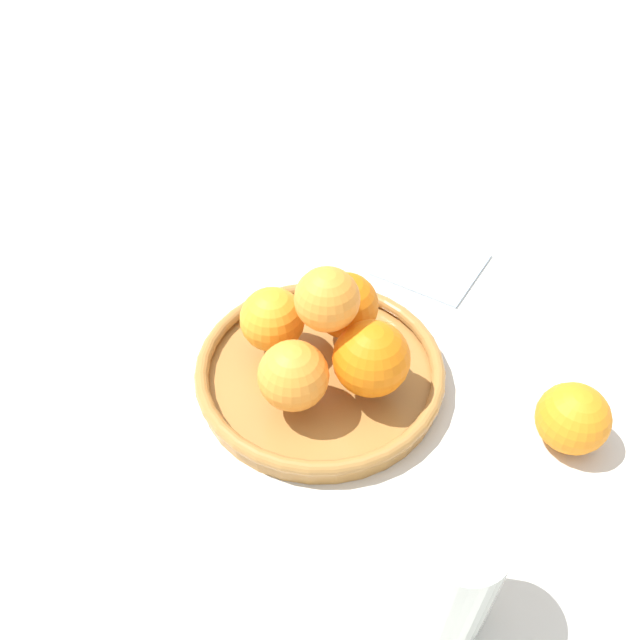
# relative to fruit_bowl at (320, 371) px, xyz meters

# --- Properties ---
(ground_plane) EXTENTS (4.00, 4.00, 0.00)m
(ground_plane) POSITION_rel_fruit_bowl_xyz_m (0.00, 0.00, -0.02)
(ground_plane) COLOR beige
(fruit_bowl) EXTENTS (0.28, 0.28, 0.03)m
(fruit_bowl) POSITION_rel_fruit_bowl_xyz_m (0.00, 0.00, 0.00)
(fruit_bowl) COLOR #A57238
(fruit_bowl) RESTS_ON ground_plane
(orange_pile) EXTENTS (0.19, 0.19, 0.13)m
(orange_pile) POSITION_rel_fruit_bowl_xyz_m (-0.00, -0.01, 0.06)
(orange_pile) COLOR orange
(orange_pile) RESTS_ON fruit_bowl
(stray_orange) EXTENTS (0.07, 0.07, 0.07)m
(stray_orange) POSITION_rel_fruit_bowl_xyz_m (-0.01, -0.27, 0.02)
(stray_orange) COLOR orange
(stray_orange) RESTS_ON ground_plane
(drinking_glass) EXTENTS (0.07, 0.07, 0.12)m
(drinking_glass) POSITION_rel_fruit_bowl_xyz_m (-0.22, -0.17, 0.05)
(drinking_glass) COLOR silver
(drinking_glass) RESTS_ON ground_plane
(napkin_folded) EXTENTS (0.16, 0.16, 0.01)m
(napkin_folded) POSITION_rel_fruit_bowl_xyz_m (0.24, -0.09, -0.01)
(napkin_folded) COLOR silver
(napkin_folded) RESTS_ON ground_plane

